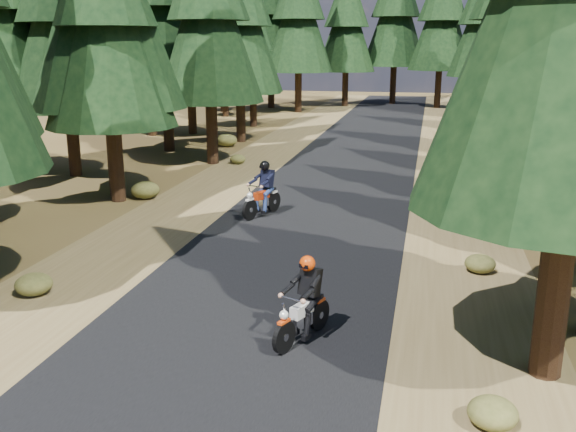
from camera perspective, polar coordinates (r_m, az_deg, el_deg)
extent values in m
plane|color=#4C391B|center=(15.75, -1.18, -5.27)|extent=(120.00, 120.00, 0.00)
cube|color=black|center=(20.40, 2.12, -0.44)|extent=(6.00, 100.00, 0.01)
cube|color=brown|center=(21.67, -9.93, 0.26)|extent=(3.20, 100.00, 0.01)
cube|color=brown|center=(20.13, 15.11, -1.20)|extent=(3.20, 100.00, 0.01)
cylinder|color=black|center=(11.15, 23.26, 0.53)|extent=(0.53, 0.53, 5.85)
cylinder|color=black|center=(23.33, -15.24, 7.70)|extent=(0.51, 0.51, 5.34)
cone|color=black|center=(23.16, -15.83, 15.91)|extent=(4.54, 4.54, 6.68)
cylinder|color=black|center=(19.26, 19.97, 4.58)|extent=(0.48, 0.48, 4.52)
cone|color=black|center=(18.99, 20.75, 12.98)|extent=(3.84, 3.84, 5.65)
cylinder|color=black|center=(24.17, -15.42, 9.23)|extent=(0.56, 0.56, 6.43)
cylinder|color=black|center=(28.46, -18.78, 8.92)|extent=(0.52, 0.52, 5.56)
cone|color=black|center=(28.34, -19.39, 15.91)|extent=(4.73, 4.73, 6.95)
cylinder|color=black|center=(30.01, -6.86, 10.05)|extent=(0.53, 0.53, 5.72)
cone|color=black|center=(29.91, -7.08, 16.88)|extent=(4.86, 4.86, 7.15)
cylinder|color=black|center=(28.80, 19.51, 7.87)|extent=(0.48, 0.48, 4.51)
cone|color=black|center=(28.62, 20.02, 13.46)|extent=(3.83, 3.83, 5.64)
cone|color=black|center=(28.66, 20.40, 17.51)|extent=(2.93, 2.93, 4.06)
cylinder|color=black|center=(33.96, -10.75, 11.03)|extent=(0.55, 0.55, 6.37)
cone|color=black|center=(33.92, -11.09, 17.74)|extent=(5.41, 5.41, 7.96)
cylinder|color=black|center=(36.72, -4.26, 10.98)|extent=(0.53, 0.53, 5.64)
cone|color=black|center=(36.63, -4.37, 16.49)|extent=(4.79, 4.79, 7.05)
cylinder|color=black|center=(34.34, 18.45, 10.12)|extent=(0.53, 0.53, 5.83)
cone|color=black|center=(34.25, 18.98, 16.19)|extent=(4.95, 4.95, 7.29)
cylinder|color=black|center=(40.30, -8.61, 11.09)|extent=(0.52, 0.52, 5.45)
cone|color=black|center=(40.21, -8.80, 15.93)|extent=(4.63, 4.63, 6.81)
cylinder|color=black|center=(43.50, -3.12, 10.85)|extent=(0.48, 0.48, 4.42)
cone|color=black|center=(43.38, -3.18, 14.49)|extent=(3.76, 3.76, 5.52)
cone|color=black|center=(43.40, -3.22, 17.12)|extent=(2.87, 2.87, 3.98)
cylinder|color=black|center=(43.10, 19.25, 10.90)|extent=(0.53, 0.53, 5.76)
cone|color=black|center=(43.03, 19.68, 15.67)|extent=(4.90, 4.90, 7.21)
cylinder|color=black|center=(49.62, -5.62, 11.53)|extent=(0.49, 0.49, 4.75)
cone|color=black|center=(49.52, -5.71, 14.96)|extent=(4.04, 4.04, 5.93)
cone|color=black|center=(49.56, -5.78, 17.43)|extent=(3.09, 3.09, 4.27)
cylinder|color=black|center=(30.08, -23.49, 9.20)|extent=(0.54, 0.54, 6.00)
cylinder|color=black|center=(39.97, -12.19, 11.58)|extent=(0.56, 0.56, 6.40)
cone|color=black|center=(39.94, -12.52, 17.31)|extent=(5.44, 5.44, 8.00)
cylinder|color=black|center=(52.44, 0.93, 12.70)|extent=(0.56, 0.56, 6.40)
cone|color=black|center=(52.42, 0.95, 17.07)|extent=(5.44, 5.44, 8.00)
cylinder|color=black|center=(51.51, 16.71, 11.81)|extent=(0.54, 0.54, 6.00)
cone|color=black|center=(51.46, 17.04, 15.97)|extent=(5.10, 5.10, 7.50)
cylinder|color=black|center=(56.02, -1.53, 13.06)|extent=(0.57, 0.57, 6.80)
cone|color=black|center=(56.02, -1.56, 17.41)|extent=(5.78, 5.78, 8.50)
cylinder|color=black|center=(54.77, 19.71, 11.94)|extent=(0.56, 0.56, 6.40)
cone|color=black|center=(54.74, 20.10, 16.11)|extent=(5.44, 5.44, 8.00)
cylinder|color=black|center=(57.87, 5.13, 12.68)|extent=(0.54, 0.54, 6.00)
cone|color=black|center=(57.83, 5.22, 16.39)|extent=(5.10, 5.10, 7.50)
cylinder|color=black|center=(57.38, 13.28, 12.52)|extent=(0.56, 0.56, 6.40)
cone|color=black|center=(57.36, 13.53, 16.51)|extent=(5.44, 5.44, 8.00)
cylinder|color=black|center=(60.47, 9.38, 13.03)|extent=(0.57, 0.57, 6.80)
cone|color=black|center=(60.47, 9.56, 17.05)|extent=(5.78, 5.78, 8.50)
cylinder|color=black|center=(53.04, -5.81, 12.22)|extent=(0.52, 0.52, 5.60)
cone|color=black|center=(52.97, -5.91, 16.00)|extent=(4.76, 4.76, 7.00)
cylinder|color=black|center=(51.28, 23.60, 11.18)|extent=(0.54, 0.54, 6.00)
cone|color=black|center=(51.23, 24.06, 15.35)|extent=(5.10, 5.10, 7.50)
cylinder|color=#4C4233|center=(25.63, 23.55, 1.89)|extent=(5.00, 0.68, 0.32)
ellipsoid|color=#474C1E|center=(35.21, -5.47, 6.71)|extent=(1.13, 1.13, 0.68)
ellipsoid|color=#474C1E|center=(10.34, 17.73, -16.33)|extent=(0.74, 0.74, 0.45)
ellipsoid|color=#474C1E|center=(19.88, 21.87, -1.01)|extent=(1.10, 1.10, 0.66)
ellipsoid|color=#474C1E|center=(16.55, 16.71, -4.07)|extent=(0.75, 0.75, 0.45)
ellipsoid|color=#474C1E|center=(23.87, -12.58, 2.27)|extent=(1.03, 1.03, 0.62)
ellipsoid|color=#474C1E|center=(27.28, 14.97, 3.61)|extent=(0.88, 0.88, 0.53)
ellipsoid|color=#474C1E|center=(30.12, 20.48, 4.29)|extent=(1.00, 1.00, 0.60)
ellipsoid|color=#474C1E|center=(30.12, -4.50, 5.06)|extent=(0.73, 0.73, 0.44)
ellipsoid|color=#474C1E|center=(37.14, 17.33, 6.32)|extent=(0.68, 0.68, 0.41)
ellipsoid|color=#474C1E|center=(15.58, -21.67, -5.66)|extent=(0.82, 0.82, 0.49)
cube|color=black|center=(12.00, 1.30, -6.21)|extent=(0.43, 0.35, 0.54)
sphere|color=#B53307|center=(11.87, 1.31, -4.45)|extent=(0.39, 0.39, 0.30)
cube|color=black|center=(20.75, -2.35, 3.26)|extent=(0.46, 0.38, 0.58)
sphere|color=black|center=(20.66, -2.36, 4.41)|extent=(0.42, 0.42, 0.32)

